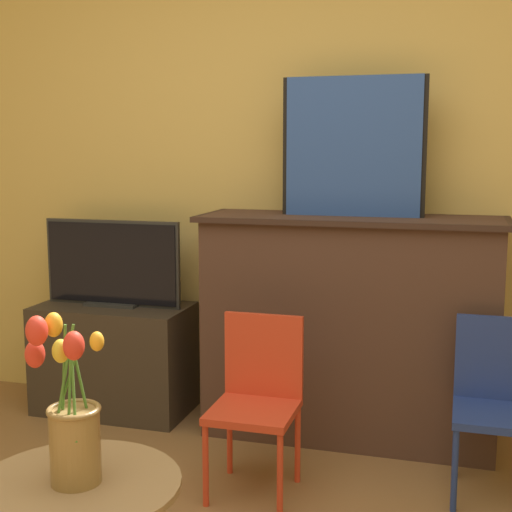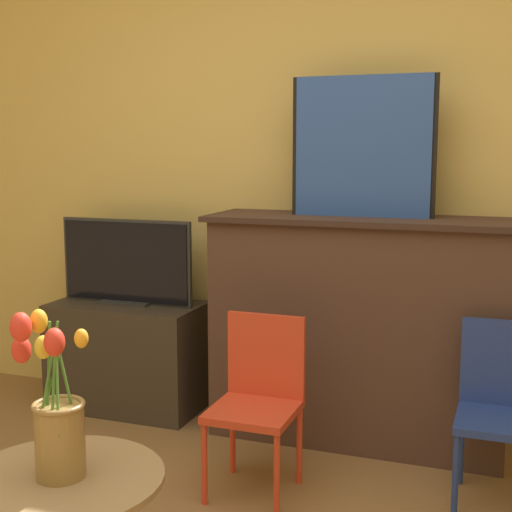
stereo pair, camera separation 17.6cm
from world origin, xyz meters
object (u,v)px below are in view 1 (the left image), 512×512
(painting, at_px, (353,147))
(tv_monitor, at_px, (112,265))
(vase_tulips, at_px, (71,423))
(chair_red, at_px, (258,393))
(chair_blue, at_px, (497,397))

(painting, xyz_separation_m, tv_monitor, (-1.22, -0.01, -0.60))
(painting, relative_size, vase_tulips, 1.34)
(painting, relative_size, chair_red, 0.94)
(tv_monitor, xyz_separation_m, vase_tulips, (0.70, -1.60, -0.15))
(chair_red, height_order, chair_blue, same)
(tv_monitor, bearing_deg, chair_blue, -12.12)
(painting, xyz_separation_m, vase_tulips, (-0.52, -1.62, -0.75))
(vase_tulips, bearing_deg, tv_monitor, 113.70)
(chair_red, distance_m, vase_tulips, 1.04)
(chair_blue, relative_size, vase_tulips, 1.43)
(tv_monitor, height_order, chair_blue, tv_monitor)
(chair_red, relative_size, chair_blue, 1.00)
(chair_red, distance_m, chair_blue, 0.94)
(tv_monitor, xyz_separation_m, chair_blue, (1.87, -0.40, -0.38))
(painting, distance_m, vase_tulips, 1.85)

